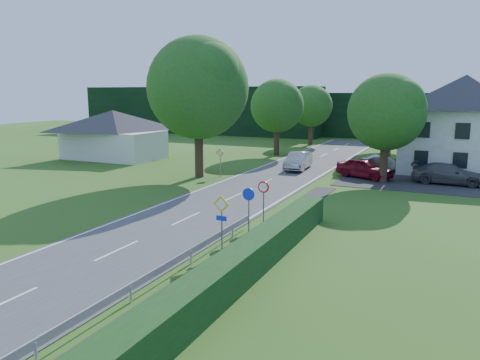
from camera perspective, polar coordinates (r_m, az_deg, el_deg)
The scene contains 30 objects.
ground at distance 18.25m, azimuth -27.08°, elevation -13.42°, with size 160.00×160.00×0.00m, color #315017.
road at distance 33.65m, azimuth 0.53°, elevation -1.47°, with size 7.00×80.00×0.04m, color #3D3D40.
footpath at distance 16.35m, azimuth -10.02°, elevation -15.12°, with size 1.50×44.00×0.04m, color #242427.
parking_pad at distance 43.60m, azimuth 22.47°, elevation 0.51°, with size 14.00×16.00×0.04m, color #242427.
line_edge_left at distance 35.08m, azimuth -4.31°, elevation -0.96°, with size 0.12×80.00×0.01m, color white.
line_edge_right at distance 32.48m, azimuth 5.77°, elevation -1.92°, with size 0.12×80.00×0.01m, color white.
line_centre at distance 33.65m, azimuth 0.53°, elevation -1.43°, with size 0.12×80.00×0.01m, color white, non-canonical shape.
guardrail at distance 14.83m, azimuth -20.68°, elevation -17.11°, with size 0.12×26.00×0.69m, color silver, non-canonical shape.
hedge_right at distance 13.81m, azimuth -9.52°, elevation -17.28°, with size 1.20×30.00×1.30m, color black.
tree_main at distance 39.22m, azimuth -5.11°, elevation 8.76°, with size 9.40×9.40×11.64m, color #225218, non-canonical shape.
tree_left_far at distance 53.39m, azimuth 4.52°, elevation 7.62°, with size 7.00×7.00×8.58m, color #225218, non-canonical shape.
tree_right_far at distance 52.47m, azimuth 17.79°, elevation 7.37°, with size 7.40×7.40×9.09m, color #225218, non-canonical shape.
tree_left_back at distance 64.64m, azimuth 8.67°, elevation 7.82°, with size 6.60×6.60×8.07m, color #225218, non-canonical shape.
tree_right_back at distance 60.56m, azimuth 17.77°, elevation 7.02°, with size 6.20×6.20×7.56m, color #225218, non-canonical shape.
tree_right_mid at distance 38.43m, azimuth 17.33°, elevation 6.00°, with size 7.00×7.00×8.58m, color #225218, non-canonical shape.
treeline_left at distance 83.17m, azimuth -5.22°, elevation 8.48°, with size 44.00×6.00×8.00m, color black.
treeline_right at distance 76.28m, azimuth 20.81°, elevation 7.27°, with size 30.00×5.00×7.00m, color black.
bungalow_left at distance 52.37m, azimuth -15.17°, elevation 5.49°, with size 11.00×6.50×5.20m.
house_white at distance 46.08m, azimuth 25.52°, elevation 6.29°, with size 10.60×8.40×8.60m.
streetlight at distance 40.45m, azimuth 17.11°, elevation 6.47°, with size 2.03×0.18×8.00m.
sign_priority_right at distance 20.89m, azimuth -2.28°, elevation -4.02°, with size 0.78×0.09×2.59m.
sign_roundabout at distance 23.55m, azimuth 1.05°, elevation -2.64°, with size 0.64×0.08×2.37m.
sign_speed_limit at distance 25.32m, azimuth 2.87°, elevation -1.48°, with size 0.64×0.11×2.37m.
sign_priority_left at distance 39.71m, azimuth -2.43°, elevation 2.87°, with size 0.78×0.09×2.44m.
moving_car at distance 43.56m, azimuth 7.11°, elevation 2.33°, with size 1.71×4.89×1.61m, color #A1A0A5.
motorcycle at distance 48.81m, azimuth 7.17°, elevation 2.87°, with size 0.67×1.93×1.01m, color black.
parked_car_red at distance 40.38m, azimuth 14.94°, elevation 1.42°, with size 1.94×4.83×1.65m, color maroon.
parked_car_silver_a at distance 44.58m, azimuth 17.12°, elevation 1.99°, with size 1.48×4.25×1.40m, color #9E9EA2.
parked_car_grey at distance 39.89m, azimuth 24.10°, elevation 0.70°, with size 2.23×5.49×1.59m, color #4C4C52.
parasol at distance 45.03m, azimuth 20.18°, elevation 2.40°, with size 2.39×2.44×2.19m, color #AB2C0D.
Camera 1 is at (13.52, -10.00, 7.08)m, focal length 35.00 mm.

